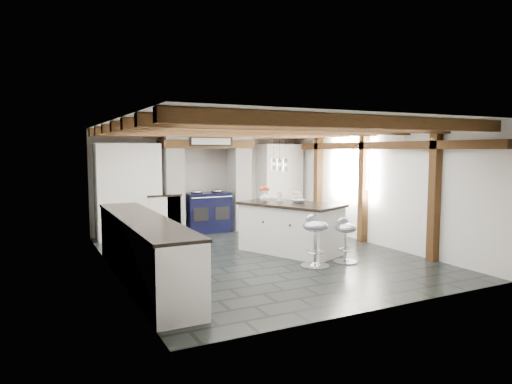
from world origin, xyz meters
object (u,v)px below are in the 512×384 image
kitchen_island (290,227)px  bar_stool_far (315,234)px  range_cooker (207,212)px  bar_stool_near (345,235)px

kitchen_island → bar_stool_far: 1.11m
kitchen_island → range_cooker: bearing=79.1°
kitchen_island → bar_stool_far: size_ratio=2.43×
kitchen_island → bar_stool_near: (0.41, -1.08, -0.00)m
range_cooker → bar_stool_far: 3.73m
kitchen_island → bar_stool_far: kitchen_island is taller
bar_stool_near → kitchen_island: bearing=107.0°
range_cooker → bar_stool_far: range_cooker is taller
bar_stool_far → range_cooker: bearing=78.1°
range_cooker → kitchen_island: size_ratio=0.48×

